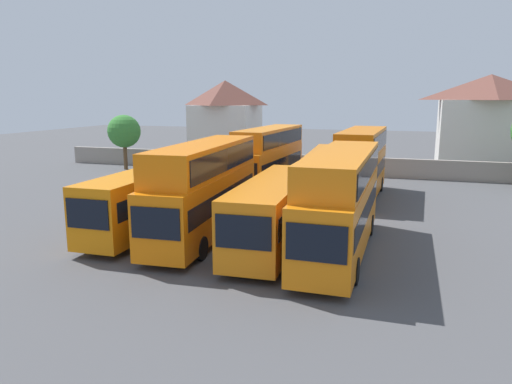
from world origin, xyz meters
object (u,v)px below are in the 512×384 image
at_px(bus_5, 225,165).
at_px(bus_7, 327,170).
at_px(bus_1, 148,197).
at_px(bus_3, 274,209).
at_px(bus_6, 269,156).
at_px(tree_behind_wall, 124,132).
at_px(bus_4, 341,197).
at_px(house_terrace_centre, 487,122).
at_px(bus_2, 205,185).
at_px(house_terrace_left, 226,120).
at_px(bus_8, 361,160).

height_order(bus_5, bus_7, bus_5).
distance_m(bus_1, bus_3, 7.40).
bearing_deg(bus_5, bus_6, 85.90).
height_order(bus_3, tree_behind_wall, tree_behind_wall).
relative_size(bus_3, bus_6, 0.99).
bearing_deg(bus_4, house_terrace_centre, 161.69).
bearing_deg(bus_3, bus_2, -101.42).
bearing_deg(bus_6, house_terrace_centre, 137.49).
bearing_deg(house_terrace_left, bus_5, -68.82).
height_order(bus_2, bus_5, bus_2).
xyz_separation_m(bus_6, bus_7, (4.51, 0.14, -0.89)).
relative_size(bus_1, house_terrace_centre, 1.13).
distance_m(bus_7, house_terrace_left, 23.44).
height_order(bus_2, bus_7, bus_2).
height_order(bus_5, bus_8, bus_8).
distance_m(bus_3, bus_8, 13.57).
relative_size(bus_3, bus_4, 0.91).
height_order(bus_1, tree_behind_wall, tree_behind_wall).
bearing_deg(house_terrace_centre, bus_3, -113.62).
bearing_deg(bus_7, bus_5, -92.82).
relative_size(bus_3, bus_7, 0.96).
height_order(bus_4, bus_7, bus_4).
distance_m(bus_5, bus_6, 3.73).
distance_m(bus_3, house_terrace_left, 34.50).
bearing_deg(house_terrace_centre, bus_5, -140.42).
bearing_deg(house_terrace_centre, bus_8, -121.10).
bearing_deg(bus_5, bus_4, 35.44).
height_order(bus_8, house_terrace_left, house_terrace_left).
xyz_separation_m(bus_3, bus_6, (-4.14, 13.20, 0.90)).
bearing_deg(house_terrace_left, tree_behind_wall, -122.45).
xyz_separation_m(bus_4, house_terrace_centre, (10.21, 30.71, 2.12)).
height_order(bus_3, bus_4, bus_4).
distance_m(bus_2, bus_3, 4.13).
bearing_deg(bus_3, bus_1, -97.41).
xyz_separation_m(bus_5, house_terrace_left, (-6.93, 17.90, 2.74)).
distance_m(bus_3, bus_7, 13.35).
bearing_deg(bus_7, bus_2, -22.83).
relative_size(bus_3, tree_behind_wall, 1.94).
xyz_separation_m(bus_6, house_terrace_left, (-10.57, 17.88, 1.90)).
xyz_separation_m(bus_4, bus_7, (-2.86, 13.34, -0.81)).
xyz_separation_m(bus_2, house_terrace_centre, (17.42, 30.10, 2.05)).
distance_m(bus_6, tree_behind_wall, 18.84).
height_order(bus_1, bus_8, bus_8).
bearing_deg(house_terrace_left, bus_6, -59.40).
bearing_deg(house_terrace_left, bus_2, -70.60).
bearing_deg(bus_8, bus_7, -90.78).
relative_size(bus_1, bus_8, 1.03).
relative_size(bus_5, bus_7, 0.96).
height_order(bus_1, bus_6, bus_6).
bearing_deg(bus_1, bus_3, 84.30).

